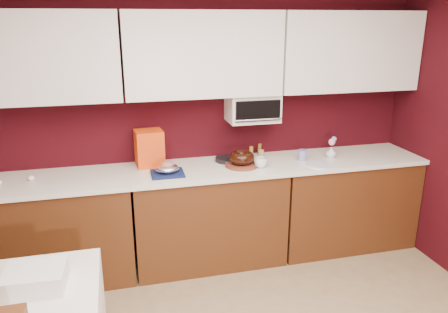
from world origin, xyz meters
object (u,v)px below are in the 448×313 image
coffee_mug (261,162)px  blue_jar (302,155)px  toaster_oven (252,107)px  newspaper_stack (35,278)px  foil_ham_nest (167,168)px  flower_vase (331,152)px  pandoro_box (149,148)px  bundt_cake (242,158)px

coffee_mug → blue_jar: bearing=12.9°
toaster_oven → newspaper_stack: toaster_oven is taller
foil_ham_nest → newspaper_stack: foil_ham_nest is taller
toaster_oven → flower_vase: bearing=-12.9°
pandoro_box → flower_vase: (1.65, -0.17, -0.10)m
pandoro_box → toaster_oven: bearing=-5.8°
bundt_cake → newspaper_stack: bundt_cake is taller
pandoro_box → newspaper_stack: pandoro_box is taller
coffee_mug → newspaper_stack: bearing=-144.6°
bundt_cake → flower_vase: bundt_cake is taller
bundt_cake → pandoro_box: pandoro_box is taller
foil_ham_nest → blue_jar: bearing=4.1°
pandoro_box → coffee_mug: 0.97m
foil_ham_nest → coffee_mug: bearing=-0.9°
toaster_oven → pandoro_box: (-0.93, 0.01, -0.32)m
foil_ham_nest → flower_vase: bearing=3.8°
bundt_cake → coffee_mug: (0.15, -0.07, -0.03)m
toaster_oven → pandoro_box: 0.98m
foil_ham_nest → blue_jar: (1.24, 0.09, -0.01)m
toaster_oven → blue_jar: toaster_oven is taller
foil_ham_nest → flower_vase: (1.53, 0.10, 0.00)m
flower_vase → newspaper_stack: 2.73m
flower_vase → foil_ham_nest: bearing=-176.2°
blue_jar → coffee_mug: bearing=-167.1°
flower_vase → newspaper_stack: bearing=-151.6°
toaster_oven → newspaper_stack: (-1.67, -1.46, -0.57)m
flower_vase → toaster_oven: bearing=167.1°
pandoro_box → blue_jar: size_ratio=3.26×
toaster_oven → bundt_cake: toaster_oven is taller
pandoro_box → newspaper_stack: bearing=-122.1°
blue_jar → newspaper_stack: 2.47m
toaster_oven → blue_jar: size_ratio=4.61×
toaster_oven → bundt_cake: (-0.16, -0.21, -0.39)m
pandoro_box → blue_jar: bearing=-13.1°
foil_ham_nest → coffee_mug: 0.81m
toaster_oven → flower_vase: toaster_oven is taller
bundt_cake → pandoro_box: 0.81m
coffee_mug → newspaper_stack: size_ratio=0.34×
foil_ham_nest → newspaper_stack: 1.48m
toaster_oven → blue_jar: (0.43, -0.18, -0.43)m
pandoro_box → blue_jar: pandoro_box is taller
flower_vase → newspaper_stack: (-2.39, -1.30, -0.15)m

